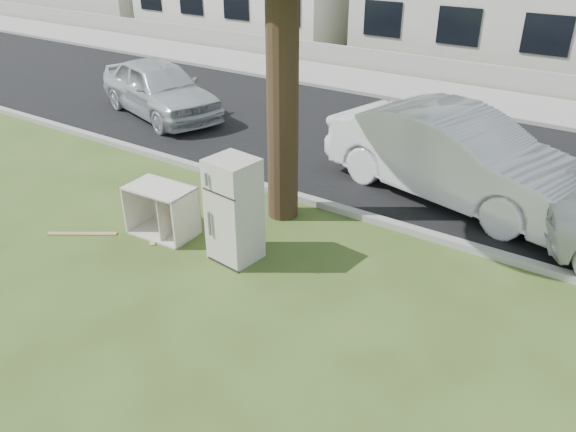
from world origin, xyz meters
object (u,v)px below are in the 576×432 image
Objects in this scene: fridge at (234,210)px; car_center at (456,156)px; car_left at (159,88)px; cabinet at (162,210)px.

fridge is 4.52m from car_center.
fridge is 7.72m from car_left.
car_center is (2.06, 4.03, 0.01)m from fridge.
car_left is (-6.23, 4.56, -0.10)m from fridge.
fridge reaches higher than cabinet.
car_left is at bearing 99.63° from car_center.
fridge is 1.51× the size of cabinet.
car_center is 1.18× the size of car_left.
car_center is (3.56, 4.12, 0.41)m from cabinet.
fridge is at bearing -108.71° from car_left.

